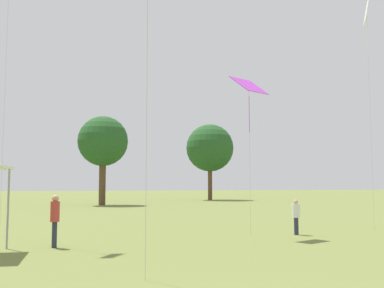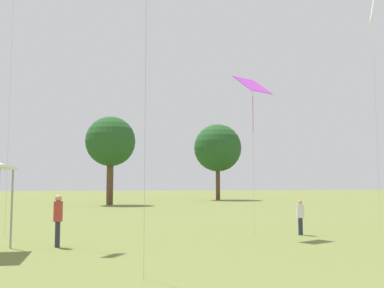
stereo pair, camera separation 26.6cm
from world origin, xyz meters
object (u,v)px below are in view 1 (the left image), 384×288
Objects in this scene: person_standing_2 at (55,215)px; distant_tree_0 at (103,142)px; person_standing_3 at (296,214)px; distant_tree_1 at (210,148)px; kite_0 at (367,15)px; kite_1 at (249,87)px.

person_standing_2 is 0.19× the size of distant_tree_0.
distant_tree_1 is (9.74, 42.43, 6.40)m from person_standing_3.
kite_0 reaches higher than person_standing_2.
person_standing_3 is at bearing -78.80° from distant_tree_0.
distant_tree_1 is at bearing 36.76° from distant_tree_0.
distant_tree_0 reaches higher than kite_1.
kite_1 reaches higher than person_standing_2.
kite_0 reaches higher than person_standing_3.
person_standing_2 is 32.71m from distant_tree_0.
distant_tree_0 is at bearing -84.52° from kite_0.
kite_1 is (-2.08, 0.16, 5.54)m from person_standing_3.
kite_1 is 0.73× the size of distant_tree_0.
distant_tree_1 reaches higher than person_standing_3.
kite_0 is (14.78, 2.28, 9.60)m from person_standing_2.
person_standing_3 is 5.92m from kite_1.
person_standing_2 is 0.17× the size of distant_tree_1.
kite_0 is (4.71, 0.94, 9.81)m from person_standing_3.
kite_0 is 31.83m from distant_tree_0.
distant_tree_1 is at bearing -77.00° from person_standing_2.
person_standing_2 is 10.17m from person_standing_3.
distant_tree_1 is (11.82, 42.27, 0.86)m from kite_1.
kite_1 is 0.65× the size of distant_tree_1.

